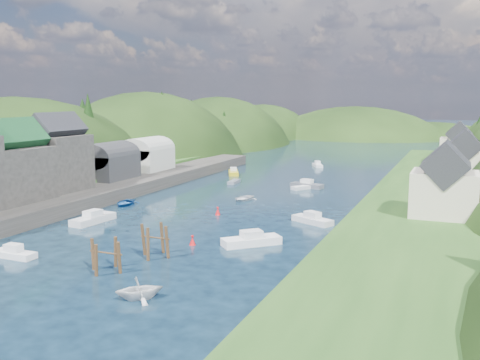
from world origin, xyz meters
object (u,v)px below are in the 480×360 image
at_px(piling_cluster_near, 106,259).
at_px(channel_buoy_near, 192,241).
at_px(channel_buoy_far, 218,211).
at_px(piling_cluster_far, 155,243).

height_order(piling_cluster_near, channel_buoy_near, piling_cluster_near).
bearing_deg(channel_buoy_far, piling_cluster_far, -83.35).
relative_size(piling_cluster_far, channel_buoy_near, 3.44).
bearing_deg(piling_cluster_near, piling_cluster_far, 73.32).
bearing_deg(channel_buoy_far, piling_cluster_near, -88.68).
relative_size(piling_cluster_far, channel_buoy_far, 3.44).
height_order(piling_cluster_far, channel_buoy_near, piling_cluster_far).
bearing_deg(channel_buoy_near, piling_cluster_near, -106.33).
xyz_separation_m(piling_cluster_near, channel_buoy_far, (-0.58, 25.05, -0.70)).
height_order(piling_cluster_near, channel_buoy_far, piling_cluster_near).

